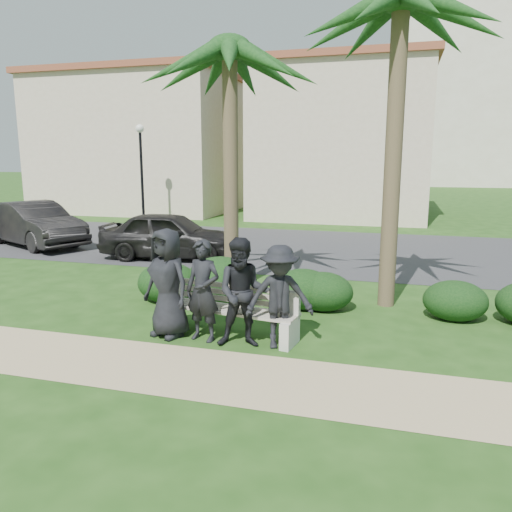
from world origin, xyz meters
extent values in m
plane|color=#1E4313|center=(0.00, 0.00, 0.00)|extent=(160.00, 160.00, 0.00)
cube|color=tan|center=(0.00, -1.80, 0.00)|extent=(30.00, 1.60, 0.01)
cube|color=#2D2D30|center=(0.00, 8.00, 0.00)|extent=(160.00, 8.00, 0.01)
cube|color=beige|center=(-12.00, 18.00, 3.50)|extent=(10.00, 8.00, 7.00)
cube|color=brown|center=(-12.00, 18.00, 7.15)|extent=(10.40, 8.40, 0.30)
cube|color=beige|center=(-1.00, 18.00, 3.50)|extent=(8.00, 8.00, 7.00)
cube|color=brown|center=(-1.00, 18.00, 7.15)|extent=(8.40, 8.40, 0.30)
cylinder|color=black|center=(-9.00, 12.00, 2.00)|extent=(0.12, 0.12, 4.00)
sphere|color=white|center=(-9.00, 12.00, 4.11)|extent=(0.36, 0.36, 0.36)
cube|color=gray|center=(-0.77, -0.36, 0.43)|extent=(2.35, 0.84, 0.04)
cube|color=gray|center=(-0.77, -0.13, 0.67)|extent=(2.28, 0.35, 0.27)
cube|color=beige|center=(-1.84, -0.36, 0.21)|extent=(0.22, 0.54, 0.42)
cube|color=beige|center=(0.30, -0.36, 0.21)|extent=(0.22, 0.54, 0.42)
imported|color=black|center=(-1.72, -0.60, 0.89)|extent=(1.01, 0.82, 1.78)
imported|color=black|center=(-1.09, -0.63, 0.81)|extent=(0.65, 0.49, 1.63)
imported|color=black|center=(-0.40, -0.70, 0.85)|extent=(0.95, 0.82, 1.70)
imported|color=black|center=(0.14, -0.59, 0.80)|extent=(1.17, 0.91, 1.60)
ellipsoid|color=black|center=(-2.61, 1.23, 0.41)|extent=(1.27, 1.05, 0.83)
ellipsoid|color=black|center=(-1.57, 1.52, 0.48)|extent=(1.46, 1.20, 0.95)
ellipsoid|color=black|center=(0.12, 1.54, 0.40)|extent=(1.22, 1.01, 0.79)
ellipsoid|color=black|center=(0.50, 1.54, 0.38)|extent=(1.16, 0.96, 0.75)
ellipsoid|color=black|center=(2.88, 1.60, 0.37)|extent=(1.13, 0.93, 0.74)
cylinder|color=brown|center=(-1.69, 2.52, 2.54)|extent=(0.32, 0.32, 5.08)
cylinder|color=brown|center=(1.66, 2.18, 2.84)|extent=(0.32, 0.32, 5.67)
imported|color=black|center=(-4.50, 5.30, 0.68)|extent=(4.15, 2.06, 1.36)
imported|color=black|center=(-9.73, 6.00, 0.73)|extent=(4.65, 3.25, 1.45)
camera|label=1|loc=(1.81, -7.71, 2.87)|focal=35.00mm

